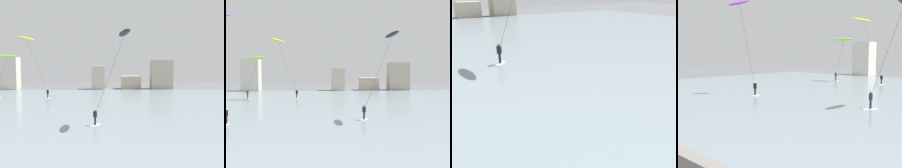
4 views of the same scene
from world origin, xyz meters
The scene contains 5 objects.
water_bay centered at (0.00, 31.17, 0.05)m, with size 84.00×52.00×0.10m, color gray.
far_shore_buildings centered at (-1.14, 59.22, 3.14)m, with size 40.04×4.06×7.49m.
kitesurfer_yellow centered at (-11.99, 41.94, 9.36)m, with size 4.71×3.56×10.73m.
kitesurfer_black centered at (2.47, 22.75, 8.56)m, with size 4.23×3.31×9.73m.
kitesurfer_lime centered at (-16.27, 42.58, 6.76)m, with size 4.52×2.68×7.64m.
Camera 2 is at (-4.84, -6.15, 6.06)m, focal length 43.37 mm.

